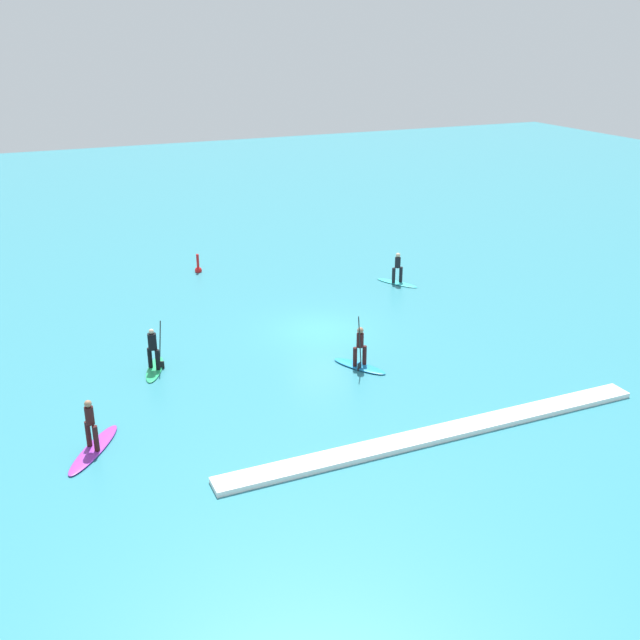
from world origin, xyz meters
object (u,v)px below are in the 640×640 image
Objects in this scene: surfer_on_green_board at (154,358)px; surfer_on_teal_board at (397,274)px; surfer_on_blue_board at (360,358)px; marker_buoy at (198,268)px; surfer_on_purple_board at (93,440)px.

surfer_on_teal_board is at bearing -47.99° from surfer_on_green_board.
surfer_on_blue_board is 2.17× the size of marker_buoy.
surfer_on_teal_board is at bearing 113.30° from surfer_on_blue_board.
surfer_on_teal_board is (17.32, 10.89, 0.12)m from surfer_on_purple_board.
surfer_on_green_board is at bearing -176.28° from surfer_on_purple_board.
surfer_on_green_board is 1.01× the size of surfer_on_blue_board.
surfer_on_blue_board is (7.67, -3.06, -0.12)m from surfer_on_green_board.
surfer_on_purple_board is at bearing 170.11° from surfer_on_green_board.
marker_buoy is (-9.26, 6.24, -0.30)m from surfer_on_teal_board.
surfer_on_purple_board is at bearing -115.18° from marker_buoy.
surfer_on_purple_board is 18.93m from marker_buoy.
surfer_on_green_board is at bearing 82.60° from surfer_on_teal_board.
surfer_on_purple_board is 20.45m from surfer_on_teal_board.
surfer_on_teal_board is at bearing 156.31° from surfer_on_purple_board.
surfer_on_green_board is 2.20× the size of marker_buoy.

